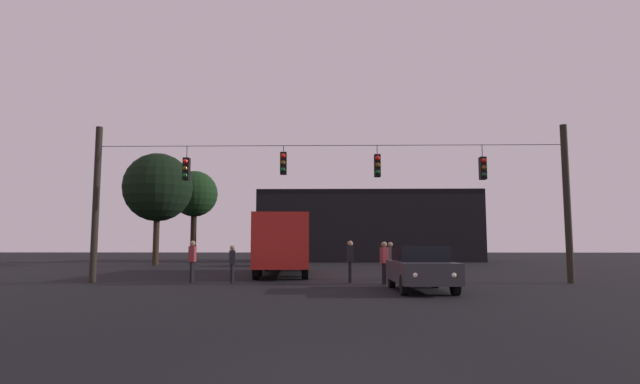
# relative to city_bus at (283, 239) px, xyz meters

# --- Properties ---
(ground_plane) EXTENTS (168.00, 168.00, 0.00)m
(ground_plane) POSITION_rel_city_bus_xyz_m (2.50, 3.04, -1.87)
(ground_plane) COLOR black
(ground_plane) RESTS_ON ground
(overhead_signal_span) EXTENTS (20.06, 0.44, 6.61)m
(overhead_signal_span) POSITION_rel_city_bus_xyz_m (2.53, -6.17, 1.90)
(overhead_signal_span) COLOR black
(overhead_signal_span) RESTS_ON ground
(city_bus) EXTENTS (3.23, 11.14, 3.00)m
(city_bus) POSITION_rel_city_bus_xyz_m (0.00, 0.00, 0.00)
(city_bus) COLOR #B21E19
(city_bus) RESTS_ON ground
(car_near_right) EXTENTS (1.88, 4.37, 1.52)m
(car_near_right) POSITION_rel_city_bus_xyz_m (5.59, -9.91, -1.07)
(car_near_right) COLOR #2D2D33
(car_near_right) RESTS_ON ground
(car_far_left) EXTENTS (2.17, 4.45, 1.52)m
(car_far_left) POSITION_rel_city_bus_xyz_m (-1.90, 10.98, -1.07)
(car_far_left) COLOR black
(car_far_left) RESTS_ON ground
(pedestrian_crossing_left) EXTENTS (0.33, 0.41, 1.69)m
(pedestrian_crossing_left) POSITION_rel_city_bus_xyz_m (4.69, -6.97, -0.91)
(pedestrian_crossing_left) COLOR black
(pedestrian_crossing_left) RESTS_ON ground
(pedestrian_crossing_center) EXTENTS (0.30, 0.40, 1.55)m
(pedestrian_crossing_center) POSITION_rel_city_bus_xyz_m (-1.49, -6.46, -1.00)
(pedestrian_crossing_center) COLOR black
(pedestrian_crossing_center) RESTS_ON ground
(pedestrian_crossing_right) EXTENTS (0.27, 0.38, 1.70)m
(pedestrian_crossing_right) POSITION_rel_city_bus_xyz_m (5.32, -3.71, -0.90)
(pedestrian_crossing_right) COLOR black
(pedestrian_crossing_right) RESTS_ON ground
(pedestrian_near_bus) EXTENTS (0.27, 0.38, 1.73)m
(pedestrian_near_bus) POSITION_rel_city_bus_xyz_m (3.37, -6.06, -0.88)
(pedestrian_near_bus) COLOR black
(pedestrian_near_bus) RESTS_ON ground
(pedestrian_trailing) EXTENTS (0.34, 0.42, 1.52)m
(pedestrian_trailing) POSITION_rel_city_bus_xyz_m (5.96, -4.86, -1.01)
(pedestrian_trailing) COLOR black
(pedestrian_trailing) RESTS_ON ground
(pedestrian_far_side) EXTENTS (0.25, 0.36, 1.74)m
(pedestrian_far_side) POSITION_rel_city_bus_xyz_m (-3.21, -6.19, -0.88)
(pedestrian_far_side) COLOR black
(pedestrian_far_side) RESTS_ON ground
(corner_building) EXTENTS (21.38, 9.63, 6.83)m
(corner_building) POSITION_rel_city_bus_xyz_m (6.28, 24.65, 1.55)
(corner_building) COLOR black
(corner_building) RESTS_ON ground
(tree_left_silhouette) EXTENTS (5.40, 5.40, 8.83)m
(tree_left_silhouette) POSITION_rel_city_bus_xyz_m (-11.12, 12.24, 4.24)
(tree_left_silhouette) COLOR #2D2116
(tree_left_silhouette) RESTS_ON ground
(tree_behind_building) EXTENTS (4.25, 4.25, 8.43)m
(tree_behind_building) POSITION_rel_city_bus_xyz_m (-10.04, 19.09, 4.38)
(tree_behind_building) COLOR black
(tree_behind_building) RESTS_ON ground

